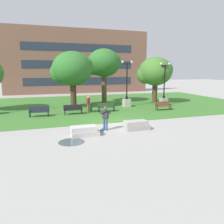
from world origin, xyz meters
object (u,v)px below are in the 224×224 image
Objects in this scene: trash_bin at (90,107)px; park_bench_far_left at (39,111)px; concrete_block_center at (84,131)px; person_skateboarder at (105,117)px; person_bystander_near_lawn at (88,103)px; lamp_post_left at (127,97)px; lamp_post_center at (164,97)px; park_bench_far_right at (73,109)px; concrete_block_left at (136,125)px; park_bench_near_right at (106,107)px; skateboard at (101,130)px; park_bench_near_left at (163,105)px.

park_bench_far_left is at bearing -169.22° from trash_bin.
concrete_block_center is 2.01m from person_skateboarder.
person_bystander_near_lawn is (0.17, 6.64, 0.01)m from person_skateboarder.
person_bystander_near_lawn is (-0.29, -0.61, 0.48)m from trash_bin.
lamp_post_center is at bearing -6.50° from lamp_post_left.
park_bench_far_right is 0.35× the size of lamp_post_center.
person_skateboarder reaches higher than park_bench_far_left.
person_skateboarder is 7.27m from trash_bin.
person_bystander_near_lawn is (4.67, 0.34, 0.45)m from park_bench_far_left.
lamp_post_center is (11.47, 9.30, 0.77)m from concrete_block_center.
park_bench_far_left is 1.08× the size of person_bystander_near_lawn.
concrete_block_left is 1.00× the size of park_bench_far_right.
concrete_block_center is 1.90× the size of trash_bin.
park_bench_near_right is 6.57m from park_bench_far_left.
skateboard is at bearing -121.37° from lamp_post_left.
lamp_post_left reaches higher than park_bench_far_left.
concrete_block_center is 1.00× the size of park_bench_near_right.
park_bench_far_right is (-1.02, 6.59, 0.45)m from skateboard.
lamp_post_left is at bearing 21.03° from park_bench_far_right.
concrete_block_center is 7.78m from person_bystander_near_lawn.
park_bench_near_left is at bearing -48.40° from lamp_post_left.
park_bench_near_left is at bearing -11.54° from trash_bin.
park_bench_far_right is at bearing -158.97° from lamp_post_left.
skateboard is 0.52× the size of park_bench_far_right.
lamp_post_left reaches higher than park_bench_near_right.
person_skateboarder is at bearing -139.31° from lamp_post_center.
concrete_block_left is 0.98× the size of park_bench_far_left.
park_bench_near_left and park_bench_far_left have the same top height.
park_bench_far_right is (3.12, 0.11, 0.00)m from park_bench_far_left.
concrete_block_left is 7.79m from park_bench_far_right.
concrete_block_center is at bearing -103.86° from person_bystander_near_lawn.
concrete_block_center is 8.45m from park_bench_near_right.
person_bystander_near_lawn is at bearing 8.38° from park_bench_far_right.
lamp_post_center reaches higher than skateboard.
park_bench_near_right is (2.06, 6.68, -0.44)m from person_skateboarder.
person_skateboarder is 0.32× the size of lamp_post_left.
lamp_post_center is 0.97× the size of lamp_post_left.
person_skateboarder is at bearing -93.66° from trash_bin.
concrete_block_left is at bearing -77.67° from trash_bin.
lamp_post_center is (10.15, 8.60, 0.99)m from skateboard.
person_skateboarder is 0.93× the size of park_bench_far_left.
park_bench_near_left reaches higher than concrete_block_center.
park_bench_near_right reaches higher than skateboard.
concrete_block_center is 8.41m from trash_bin.
person_skateboarder is 1.82× the size of skateboard.
park_bench_far_left is (-6.66, 6.83, 0.23)m from concrete_block_left.
concrete_block_center is 11.78m from park_bench_near_left.
park_bench_near_left is 6.11m from park_bench_near_right.
person_bystander_near_lawn reaches higher than skateboard.
lamp_post_left is (9.70, 2.64, 0.57)m from park_bench_far_left.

